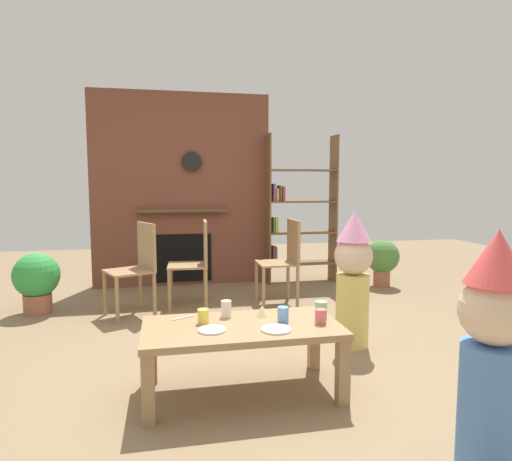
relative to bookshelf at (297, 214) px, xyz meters
The scene contains 20 objects.
ground_plane 2.79m from the bookshelf, 114.53° to the right, with size 12.00×12.00×0.00m, color #846B4C.
brick_fireplace_feature 1.49m from the bookshelf, behind, with size 2.20×0.28×2.40m.
bookshelf is the anchor object (origin of this frame).
coffee_table 3.20m from the bookshelf, 112.73° to the right, with size 1.19×0.60×0.43m.
paper_cup_near_left 3.05m from the bookshelf, 115.24° to the right, with size 0.07×0.07×0.11m, color silver.
paper_cup_near_right 2.98m from the bookshelf, 103.72° to the right, with size 0.08×0.08×0.10m, color #8CD18C.
paper_cup_center 3.21m from the bookshelf, 116.99° to the right, with size 0.07×0.07×0.09m, color #F2CC4C.
paper_cup_far_left 3.10m from the bookshelf, 108.28° to the right, with size 0.07×0.07×0.10m, color #669EE0.
paper_cup_far_right 3.10m from the bookshelf, 104.01° to the right, with size 0.07×0.07×0.09m, color #E5666B.
paper_plate_front 3.33m from the bookshelf, 115.22° to the right, with size 0.16×0.16×0.01m, color white.
paper_plate_rear 3.26m from the bookshelf, 108.81° to the right, with size 0.18×0.18×0.01m, color white.
birthday_cake_slice 3.00m from the bookshelf, 110.98° to the right, with size 0.10×0.10×0.07m, color #EAC68C.
table_fork 3.16m from the bookshelf, 119.95° to the right, with size 0.15×0.02×0.01m, color silver.
child_with_cone_hat 3.88m from the bookshelf, 94.08° to the right, with size 0.30×0.30×1.09m.
child_in_pink 2.34m from the bookshelf, 95.82° to the right, with size 0.30×0.30×1.07m.
dining_chair_left 2.25m from the bookshelf, 150.56° to the right, with size 0.53×0.53×0.90m.
dining_chair_middle 1.69m from the bookshelf, 145.60° to the right, with size 0.42×0.42×0.90m.
dining_chair_right 1.14m from the bookshelf, 113.29° to the right, with size 0.40×0.40×0.90m.
potted_plant_tall 1.21m from the bookshelf, 25.11° to the right, with size 0.41×0.41×0.59m.
potted_plant_short 3.09m from the bookshelf, 163.79° to the right, with size 0.44×0.44×0.60m.
Camera 1 is at (-0.56, -3.07, 1.27)m, focal length 31.05 mm.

